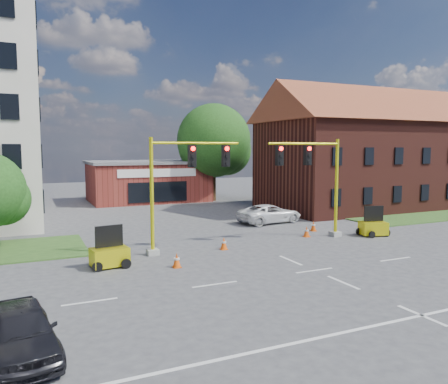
# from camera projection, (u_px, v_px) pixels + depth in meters

# --- Properties ---
(ground) EXTENTS (120.00, 120.00, 0.00)m
(ground) POSITION_uv_depth(u_px,v_px,m) (314.00, 270.00, 20.12)
(ground) COLOR #3F3F41
(ground) RESTS_ON ground
(grass_verge_ne) EXTENTS (14.00, 4.00, 0.08)m
(grass_verge_ne) POSITION_uv_depth(u_px,v_px,m) (429.00, 217.00, 35.69)
(grass_verge_ne) COLOR #2A4A1B
(grass_verge_ne) RESTS_ON ground
(lane_markings) EXTENTS (60.00, 36.00, 0.01)m
(lane_markings) POSITION_uv_depth(u_px,v_px,m) (360.00, 289.00, 17.40)
(lane_markings) COLOR silver
(lane_markings) RESTS_ON ground
(brick_shop) EXTENTS (12.40, 8.40, 4.30)m
(brick_shop) POSITION_uv_depth(u_px,v_px,m) (148.00, 181.00, 47.06)
(brick_shop) COLOR maroon
(brick_shop) RESTS_ON ground
(townhouse_row) EXTENTS (21.00, 11.00, 11.50)m
(townhouse_row) POSITION_uv_depth(u_px,v_px,m) (370.00, 145.00, 41.45)
(townhouse_row) COLOR #4C1E16
(townhouse_row) RESTS_ON ground
(tree_large) EXTENTS (8.26, 7.86, 10.40)m
(tree_large) POSITION_uv_depth(u_px,v_px,m) (217.00, 143.00, 46.88)
(tree_large) COLOR #341E12
(tree_large) RESTS_ON ground
(signal_mast_west) EXTENTS (5.30, 0.60, 6.20)m
(signal_mast_west) POSITION_uv_depth(u_px,v_px,m) (182.00, 180.00, 23.37)
(signal_mast_west) COLOR #969791
(signal_mast_west) RESTS_ON ground
(signal_mast_east) EXTENTS (5.30, 0.60, 6.20)m
(signal_mast_east) POSITION_uv_depth(u_px,v_px,m) (315.00, 176.00, 26.96)
(signal_mast_east) COLOR #969791
(signal_mast_east) RESTS_ON ground
(trailer_west) EXTENTS (1.82, 1.34, 1.91)m
(trailer_west) POSITION_uv_depth(u_px,v_px,m) (110.00, 255.00, 20.65)
(trailer_west) COLOR yellow
(trailer_west) RESTS_ON ground
(trailer_east) EXTENTS (1.88, 1.53, 1.85)m
(trailer_east) POSITION_uv_depth(u_px,v_px,m) (373.00, 227.00, 28.12)
(trailer_east) COLOR yellow
(trailer_east) RESTS_ON ground
(cone_a) EXTENTS (0.40, 0.40, 0.70)m
(cone_a) POSITION_uv_depth(u_px,v_px,m) (177.00, 260.00, 20.60)
(cone_a) COLOR #E3500B
(cone_a) RESTS_ON ground
(cone_b) EXTENTS (0.40, 0.40, 0.70)m
(cone_b) POSITION_uv_depth(u_px,v_px,m) (224.00, 244.00, 24.28)
(cone_b) COLOR #E3500B
(cone_b) RESTS_ON ground
(cone_c) EXTENTS (0.40, 0.40, 0.70)m
(cone_c) POSITION_uv_depth(u_px,v_px,m) (307.00, 232.00, 27.78)
(cone_c) COLOR #E3500B
(cone_c) RESTS_ON ground
(cone_d) EXTENTS (0.40, 0.40, 0.70)m
(cone_d) POSITION_uv_depth(u_px,v_px,m) (313.00, 226.00, 29.74)
(cone_d) COLOR #E3500B
(cone_d) RESTS_ON ground
(pickup_white) EXTENTS (5.27, 2.91, 1.40)m
(pickup_white) POSITION_uv_depth(u_px,v_px,m) (270.00, 214.00, 33.04)
(pickup_white) COLOR white
(pickup_white) RESTS_ON ground
(sedan_dark) EXTENTS (2.16, 4.33, 1.42)m
(sedan_dark) POSITION_uv_depth(u_px,v_px,m) (22.00, 331.00, 11.75)
(sedan_dark) COLOR black
(sedan_dark) RESTS_ON ground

